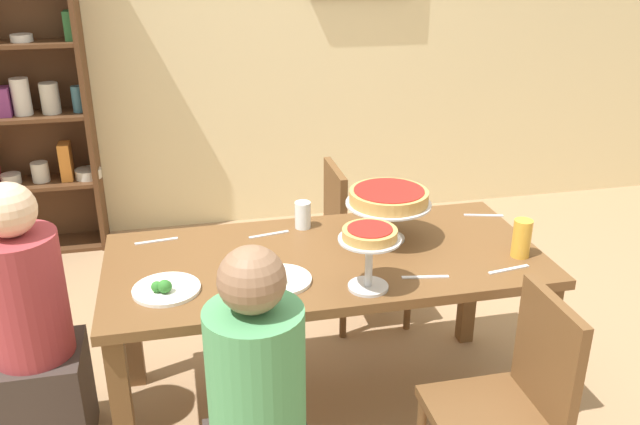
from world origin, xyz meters
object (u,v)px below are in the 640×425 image
(diner_head_west, at_px, (34,344))
(cutlery_fork_near, at_px, (509,269))
(deep_dish_pizza_stand, at_px, (389,199))
(beer_glass_amber_tall, at_px, (522,238))
(salad_plate_near_diner, at_px, (278,278))
(cutlery_fork_far, at_px, (269,234))
(cutlery_knife_near, at_px, (484,215))
(chair_near_right, at_px, (512,402))
(cutlery_knife_far, at_px, (156,241))
(cutlery_spare_fork, at_px, (425,277))
(personal_pizza_stand, at_px, (369,243))
(water_glass_clear_near, at_px, (303,215))
(salad_plate_far_diner, at_px, (166,289))
(dining_table, at_px, (325,276))
(chair_far_right, at_px, (355,236))

(diner_head_west, relative_size, cutlery_fork_near, 6.39)
(deep_dish_pizza_stand, bearing_deg, beer_glass_amber_tall, -29.25)
(diner_head_west, xyz_separation_m, salad_plate_near_diner, (0.93, -0.17, 0.27))
(diner_head_west, bearing_deg, cutlery_fork_far, 14.94)
(beer_glass_amber_tall, bearing_deg, cutlery_knife_near, 84.81)
(chair_near_right, relative_size, cutlery_fork_far, 4.83)
(cutlery_knife_far, bearing_deg, diner_head_west, 24.52)
(beer_glass_amber_tall, bearing_deg, cutlery_spare_fork, -168.36)
(diner_head_west, relative_size, cutlery_spare_fork, 6.39)
(deep_dish_pizza_stand, xyz_separation_m, personal_pizza_stand, (-0.20, -0.39, 0.00))
(cutlery_spare_fork, bearing_deg, beer_glass_amber_tall, 21.46)
(water_glass_clear_near, bearing_deg, salad_plate_far_diner, -142.69)
(dining_table, distance_m, diner_head_west, 1.16)
(personal_pizza_stand, height_order, salad_plate_near_diner, personal_pizza_stand)
(cutlery_fork_far, bearing_deg, dining_table, 117.42)
(personal_pizza_stand, height_order, cutlery_spare_fork, personal_pizza_stand)
(cutlery_spare_fork, bearing_deg, chair_far_right, 100.58)
(cutlery_spare_fork, bearing_deg, cutlery_fork_far, 145.47)
(chair_far_right, distance_m, cutlery_spare_fork, 0.98)
(beer_glass_amber_tall, relative_size, cutlery_knife_near, 0.87)
(cutlery_fork_far, bearing_deg, cutlery_fork_near, 138.48)
(salad_plate_near_diner, relative_size, beer_glass_amber_tall, 1.54)
(deep_dish_pizza_stand, height_order, water_glass_clear_near, deep_dish_pizza_stand)
(beer_glass_amber_tall, height_order, cutlery_knife_near, beer_glass_amber_tall)
(dining_table, height_order, water_glass_clear_near, water_glass_clear_near)
(dining_table, bearing_deg, cutlery_knife_near, 16.81)
(cutlery_fork_near, distance_m, cutlery_spare_fork, 0.34)
(diner_head_west, height_order, salad_plate_far_diner, diner_head_west)
(dining_table, height_order, cutlery_spare_fork, cutlery_spare_fork)
(chair_far_right, bearing_deg, personal_pizza_stand, -12.86)
(cutlery_spare_fork, bearing_deg, cutlery_fork_near, 7.82)
(deep_dish_pizza_stand, xyz_separation_m, cutlery_knife_far, (-0.96, 0.19, -0.18))
(diner_head_west, bearing_deg, salad_plate_near_diner, -10.58)
(dining_table, xyz_separation_m, personal_pizza_stand, (0.09, -0.29, 0.28))
(dining_table, xyz_separation_m, diner_head_west, (-1.15, -0.01, -0.16))
(salad_plate_far_diner, bearing_deg, water_glass_clear_near, 37.31)
(dining_table, distance_m, chair_near_right, 0.88)
(personal_pizza_stand, relative_size, cutlery_spare_fork, 1.34)
(deep_dish_pizza_stand, bearing_deg, personal_pizza_stand, -116.98)
(beer_glass_amber_tall, xyz_separation_m, water_glass_clear_near, (-0.80, 0.47, -0.02))
(chair_near_right, height_order, water_glass_clear_near, chair_near_right)
(salad_plate_far_diner, bearing_deg, cutlery_knife_near, 15.66)
(salad_plate_near_diner, relative_size, cutlery_spare_fork, 1.35)
(diner_head_west, height_order, cutlery_fork_far, diner_head_west)
(salad_plate_near_diner, bearing_deg, diner_head_west, 169.42)
(chair_far_right, distance_m, personal_pizza_stand, 1.09)
(cutlery_fork_near, xyz_separation_m, cutlery_fork_far, (-0.86, 0.52, 0.00))
(cutlery_knife_near, relative_size, cutlery_spare_fork, 1.00)
(deep_dish_pizza_stand, relative_size, cutlery_fork_far, 2.00)
(chair_far_right, bearing_deg, chair_near_right, 6.77)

